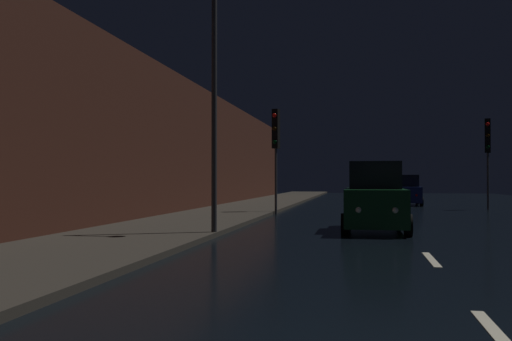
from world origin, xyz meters
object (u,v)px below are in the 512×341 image
at_px(traffic_light_far_left, 276,138).
at_px(streetlamp_overhead, 228,55).
at_px(car_approaching_headlights, 375,199).
at_px(traffic_light_far_right, 488,143).
at_px(car_distant_taillights, 406,191).

bearing_deg(traffic_light_far_left, streetlamp_overhead, 12.95).
height_order(traffic_light_far_left, car_approaching_headlights, traffic_light_far_left).
bearing_deg(traffic_light_far_right, car_distant_taillights, -128.13).
xyz_separation_m(streetlamp_overhead, car_approaching_headlights, (4.25, 2.73, -4.29)).
xyz_separation_m(traffic_light_far_right, streetlamp_overhead, (-10.74, -16.97, 1.63)).
xyz_separation_m(traffic_light_far_right, car_distant_taillights, (-4.02, 4.66, -2.79)).
xyz_separation_m(traffic_light_far_left, traffic_light_far_right, (10.97, 6.23, -0.01)).
bearing_deg(traffic_light_far_right, traffic_light_far_left, -49.35).
distance_m(traffic_light_far_right, car_approaching_headlights, 15.88).
bearing_deg(car_distant_taillights, traffic_light_far_left, 147.47).
bearing_deg(traffic_light_far_left, car_distant_taillights, 159.22).
bearing_deg(streetlamp_overhead, car_approaching_headlights, 32.71).
xyz_separation_m(streetlamp_overhead, car_distant_taillights, (6.72, 21.63, -4.42)).
bearing_deg(traffic_light_far_right, car_approaching_headlights, -13.43).
height_order(streetlamp_overhead, car_approaching_headlights, streetlamp_overhead).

